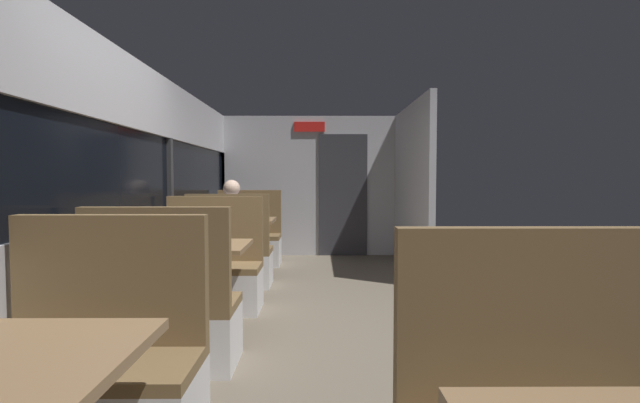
# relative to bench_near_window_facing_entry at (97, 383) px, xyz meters

# --- Properties ---
(ground_plane) EXTENTS (3.30, 9.20, 0.02)m
(ground_plane) POSITION_rel_bench_near_window_facing_entry_xyz_m (0.89, 1.39, -0.34)
(ground_plane) COLOR #665B4C
(carriage_window_panel_left) EXTENTS (0.09, 8.48, 2.30)m
(carriage_window_panel_left) POSITION_rel_bench_near_window_facing_entry_xyz_m (-0.56, 1.39, 0.78)
(carriage_window_panel_left) COLOR #B2B2B7
(carriage_window_panel_left) RESTS_ON ground_plane
(carriage_end_bulkhead) EXTENTS (2.90, 0.11, 2.30)m
(carriage_end_bulkhead) POSITION_rel_bench_near_window_facing_entry_xyz_m (0.95, 5.59, 0.81)
(carriage_end_bulkhead) COLOR #B2B2B7
(carriage_end_bulkhead) RESTS_ON ground_plane
(carriage_aisle_panel_right) EXTENTS (0.08, 2.40, 2.30)m
(carriage_aisle_panel_right) POSITION_rel_bench_near_window_facing_entry_xyz_m (2.34, 4.39, 0.82)
(carriage_aisle_panel_right) COLOR #B2B2B7
(carriage_aisle_panel_right) RESTS_ON ground_plane
(bench_near_window_facing_entry) EXTENTS (0.95, 0.50, 1.10)m
(bench_near_window_facing_entry) POSITION_rel_bench_near_window_facing_entry_xyz_m (0.00, 0.00, 0.00)
(bench_near_window_facing_entry) COLOR silver
(bench_near_window_facing_entry) RESTS_ON ground_plane
(dining_table_mid_window) EXTENTS (0.90, 0.70, 0.74)m
(dining_table_mid_window) POSITION_rel_bench_near_window_facing_entry_xyz_m (0.00, 1.66, 0.31)
(dining_table_mid_window) COLOR #9E9EA3
(dining_table_mid_window) RESTS_ON ground_plane
(bench_mid_window_facing_end) EXTENTS (0.95, 0.50, 1.10)m
(bench_mid_window_facing_end) POSITION_rel_bench_near_window_facing_entry_xyz_m (0.00, 0.96, 0.00)
(bench_mid_window_facing_end) COLOR silver
(bench_mid_window_facing_end) RESTS_ON ground_plane
(bench_mid_window_facing_entry) EXTENTS (0.95, 0.50, 1.10)m
(bench_mid_window_facing_entry) POSITION_rel_bench_near_window_facing_entry_xyz_m (0.00, 2.36, 0.00)
(bench_mid_window_facing_entry) COLOR silver
(bench_mid_window_facing_entry) RESTS_ON ground_plane
(dining_table_far_window) EXTENTS (0.90, 0.70, 0.74)m
(dining_table_far_window) POSITION_rel_bench_near_window_facing_entry_xyz_m (0.00, 4.02, 0.31)
(dining_table_far_window) COLOR #9E9EA3
(dining_table_far_window) RESTS_ON ground_plane
(bench_far_window_facing_end) EXTENTS (0.95, 0.50, 1.10)m
(bench_far_window_facing_end) POSITION_rel_bench_near_window_facing_entry_xyz_m (0.00, 3.32, 0.00)
(bench_far_window_facing_end) COLOR silver
(bench_far_window_facing_end) RESTS_ON ground_plane
(bench_far_window_facing_entry) EXTENTS (0.95, 0.50, 1.10)m
(bench_far_window_facing_entry) POSITION_rel_bench_near_window_facing_entry_xyz_m (0.00, 4.72, 0.00)
(bench_far_window_facing_entry) COLOR silver
(bench_far_window_facing_entry) RESTS_ON ground_plane
(seated_passenger) EXTENTS (0.47, 0.55, 1.26)m
(seated_passenger) POSITION_rel_bench_near_window_facing_entry_xyz_m (0.00, 3.40, 0.21)
(seated_passenger) COLOR #26262D
(seated_passenger) RESTS_ON ground_plane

